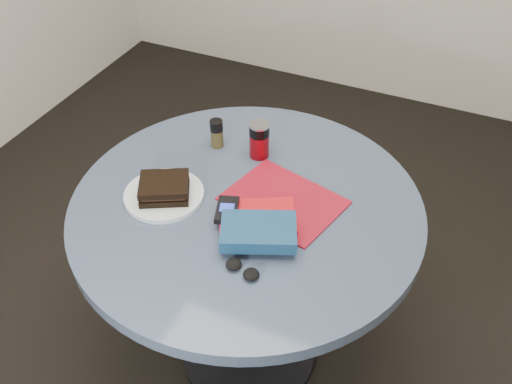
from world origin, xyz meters
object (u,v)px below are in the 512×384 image
at_px(sandwich, 164,188).
at_px(novel, 259,232).
at_px(headphones, 242,269).
at_px(pepper_grinder, 217,133).
at_px(magazine, 283,201).
at_px(red_book, 257,217).
at_px(mp3_player, 227,210).
at_px(plate, 164,195).
at_px(soda_can, 259,140).
at_px(table, 247,243).

distance_m(sandwich, novel, 0.32).
bearing_deg(headphones, sandwich, 153.02).
bearing_deg(pepper_grinder, magazine, -28.72).
relative_size(red_book, mp3_player, 1.82).
xyz_separation_m(mp3_player, headphones, (0.12, -0.16, -0.02)).
distance_m(plate, soda_can, 0.34).
distance_m(sandwich, red_book, 0.28).
xyz_separation_m(table, soda_can, (-0.06, 0.22, 0.22)).
distance_m(sandwich, mp3_player, 0.20).
relative_size(plate, pepper_grinder, 2.41).
distance_m(pepper_grinder, headphones, 0.54).
bearing_deg(sandwich, mp3_player, -0.61).
height_order(table, sandwich, sandwich).
xyz_separation_m(sandwich, mp3_player, (0.20, -0.00, -0.01)).
relative_size(pepper_grinder, mp3_player, 0.84).
xyz_separation_m(pepper_grinder, mp3_player, (0.18, -0.29, -0.02)).
xyz_separation_m(sandwich, pepper_grinder, (0.02, 0.28, 0.01)).
relative_size(soda_can, mp3_player, 1.03).
xyz_separation_m(plate, novel, (0.32, -0.06, 0.03)).
relative_size(table, soda_can, 8.59).
bearing_deg(novel, pepper_grinder, 108.24).
xyz_separation_m(soda_can, pepper_grinder, (-0.14, -0.01, -0.01)).
bearing_deg(table, soda_can, 104.43).
xyz_separation_m(table, red_book, (0.06, -0.06, 0.18)).
height_order(table, red_book, red_book).
height_order(sandwich, soda_can, soda_can).
bearing_deg(headphones, red_book, 102.53).
bearing_deg(magazine, sandwich, -143.22).
bearing_deg(sandwich, headphones, -26.98).
xyz_separation_m(soda_can, red_book, (0.11, -0.27, -0.04)).
bearing_deg(pepper_grinder, table, -46.41).
xyz_separation_m(pepper_grinder, red_book, (0.26, -0.26, -0.03)).
distance_m(table, red_book, 0.20).
xyz_separation_m(red_book, headphones, (0.04, -0.18, -0.00)).
height_order(novel, headphones, novel).
relative_size(plate, soda_can, 1.96).
relative_size(soda_can, magazine, 0.37).
relative_size(red_book, headphones, 1.99).
relative_size(sandwich, mp3_player, 1.54).
bearing_deg(soda_can, pepper_grinder, -176.52).
xyz_separation_m(soda_can, headphones, (0.16, -0.45, -0.05)).
bearing_deg(table, pepper_grinder, 133.59).
bearing_deg(novel, magazine, 67.77).
xyz_separation_m(table, sandwich, (-0.22, -0.08, 0.20)).
bearing_deg(red_book, mp3_player, 169.80).
relative_size(sandwich, pepper_grinder, 1.84).
relative_size(mp3_player, headphones, 1.09).
xyz_separation_m(novel, headphones, (0.00, -0.11, -0.03)).
height_order(red_book, mp3_player, mp3_player).
bearing_deg(soda_can, table, -75.57).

